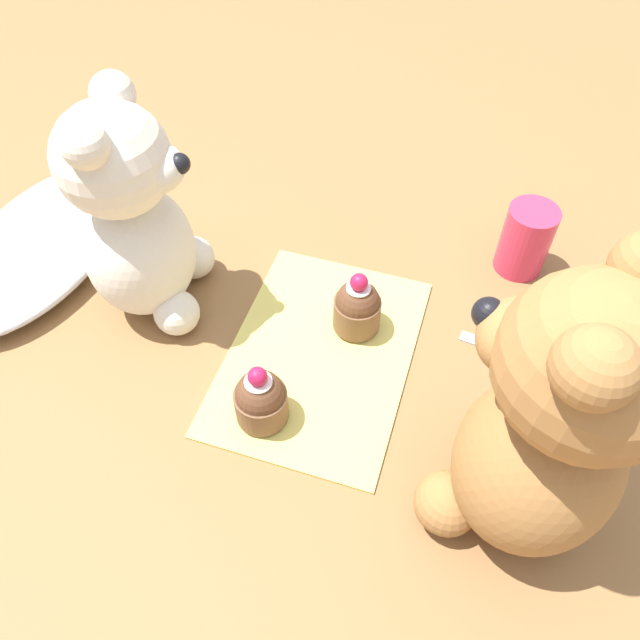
% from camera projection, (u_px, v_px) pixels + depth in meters
% --- Properties ---
extents(ground_plane, '(4.00, 4.00, 0.00)m').
position_uv_depth(ground_plane, '(320.00, 355.00, 0.62)').
color(ground_plane, olive).
extents(knitted_placemat, '(0.25, 0.18, 0.01)m').
position_uv_depth(knitted_placemat, '(320.00, 354.00, 0.62)').
color(knitted_placemat, '#E0D166').
rests_on(knitted_placemat, ground_plane).
extents(tulle_cloth, '(0.28, 0.15, 0.04)m').
position_uv_depth(tulle_cloth, '(41.00, 243.00, 0.69)').
color(tulle_cloth, silver).
rests_on(tulle_cloth, ground_plane).
extents(teddy_bear_cream, '(0.14, 0.13, 0.24)m').
position_uv_depth(teddy_bear_cream, '(134.00, 219.00, 0.58)').
color(teddy_bear_cream, silver).
rests_on(teddy_bear_cream, ground_plane).
extents(teddy_bear_tan, '(0.17, 0.16, 0.27)m').
position_uv_depth(teddy_bear_tan, '(551.00, 425.00, 0.43)').
color(teddy_bear_tan, '#A3703D').
rests_on(teddy_bear_tan, ground_plane).
extents(cupcake_near_cream_bear, '(0.05, 0.05, 0.07)m').
position_uv_depth(cupcake_near_cream_bear, '(261.00, 398.00, 0.55)').
color(cupcake_near_cream_bear, brown).
rests_on(cupcake_near_cream_bear, knitted_placemat).
extents(cupcake_near_tan_bear, '(0.05, 0.05, 0.07)m').
position_uv_depth(cupcake_near_tan_bear, '(357.00, 306.00, 0.62)').
color(cupcake_near_tan_bear, brown).
rests_on(cupcake_near_tan_bear, knitted_placemat).
extents(juice_glass, '(0.05, 0.05, 0.08)m').
position_uv_depth(juice_glass, '(526.00, 240.00, 0.67)').
color(juice_glass, '#DB3356').
rests_on(juice_glass, ground_plane).
extents(teaspoon, '(0.03, 0.12, 0.01)m').
position_uv_depth(teaspoon, '(519.00, 354.00, 0.62)').
color(teaspoon, silver).
rests_on(teaspoon, ground_plane).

